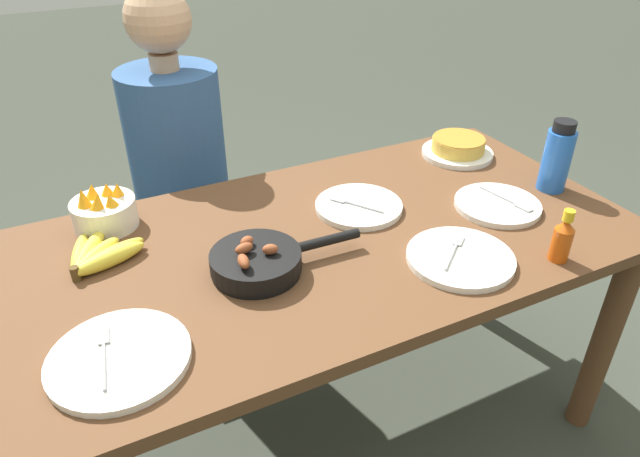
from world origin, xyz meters
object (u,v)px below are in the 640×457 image
at_px(skillet, 259,261).
at_px(person_figure, 185,205).
at_px(banana_bunch, 98,256).
at_px(empty_plate_mid_edge, 119,358).
at_px(fruit_bowl_mango, 104,211).
at_px(empty_plate_near_front, 359,206).
at_px(hot_sauce_bottle, 563,238).
at_px(frittata_plate_center, 458,148).
at_px(water_bottle, 557,158).
at_px(empty_plate_far_left, 497,205).
at_px(empty_plate_far_right, 460,258).

xyz_separation_m(skillet, person_figure, (-0.00, 0.72, -0.22)).
relative_size(banana_bunch, empty_plate_mid_edge, 0.73).
height_order(skillet, fruit_bowl_mango, fruit_bowl_mango).
bearing_deg(skillet, empty_plate_near_front, 24.85).
xyz_separation_m(banana_bunch, fruit_bowl_mango, (0.04, 0.16, 0.03)).
bearing_deg(empty_plate_mid_edge, hot_sauce_bottle, -6.89).
bearing_deg(fruit_bowl_mango, banana_bunch, -105.28).
relative_size(fruit_bowl_mango, hot_sauce_bottle, 1.21).
xyz_separation_m(skillet, empty_plate_near_front, (0.34, 0.15, -0.02)).
distance_m(banana_bunch, frittata_plate_center, 1.12).
distance_m(fruit_bowl_mango, water_bottle, 1.23).
distance_m(empty_plate_far_left, fruit_bowl_mango, 1.04).
xyz_separation_m(frittata_plate_center, person_figure, (-0.80, 0.42, -0.22)).
relative_size(empty_plate_near_front, empty_plate_mid_edge, 0.89).
distance_m(banana_bunch, person_figure, 0.65).
bearing_deg(banana_bunch, empty_plate_near_front, -4.57).
bearing_deg(frittata_plate_center, empty_plate_near_front, -160.99).
distance_m(frittata_plate_center, person_figure, 0.93).
height_order(empty_plate_mid_edge, person_figure, person_figure).
distance_m(banana_bunch, empty_plate_far_left, 1.03).
distance_m(banana_bunch, fruit_bowl_mango, 0.17).
distance_m(empty_plate_near_front, empty_plate_mid_edge, 0.74).
xyz_separation_m(fruit_bowl_mango, water_bottle, (1.18, -0.36, 0.05)).
height_order(empty_plate_far_left, water_bottle, water_bottle).
height_order(skillet, water_bottle, water_bottle).
distance_m(water_bottle, person_figure, 1.19).
distance_m(banana_bunch, empty_plate_far_right, 0.85).
bearing_deg(empty_plate_far_left, empty_plate_near_front, 154.83).
bearing_deg(skillet, empty_plate_far_right, -19.31).
bearing_deg(empty_plate_mid_edge, fruit_bowl_mango, 83.64).
xyz_separation_m(empty_plate_far_left, hot_sauce_bottle, (-0.04, -0.25, 0.05)).
relative_size(empty_plate_far_left, empty_plate_mid_edge, 0.87).
xyz_separation_m(skillet, water_bottle, (0.90, 0.00, 0.07)).
relative_size(frittata_plate_center, water_bottle, 1.09).
distance_m(skillet, empty_plate_mid_edge, 0.37).
bearing_deg(empty_plate_far_right, empty_plate_near_front, 106.55).
bearing_deg(empty_plate_near_front, banana_bunch, 175.43).
bearing_deg(frittata_plate_center, fruit_bowl_mango, 176.98).
relative_size(empty_plate_far_right, hot_sauce_bottle, 1.90).
height_order(banana_bunch, empty_plate_far_right, banana_bunch).
relative_size(empty_plate_far_left, fruit_bowl_mango, 1.44).
bearing_deg(fruit_bowl_mango, empty_plate_mid_edge, -96.36).
xyz_separation_m(fruit_bowl_mango, person_figure, (0.28, 0.37, -0.24)).
bearing_deg(water_bottle, person_figure, 141.35).
distance_m(empty_plate_far_right, water_bottle, 0.50).
bearing_deg(banana_bunch, skillet, -31.51).
xyz_separation_m(empty_plate_far_left, person_figure, (-0.69, 0.74, -0.20)).
bearing_deg(frittata_plate_center, empty_plate_mid_edge, -158.38).
relative_size(hot_sauce_bottle, person_figure, 0.11).
distance_m(empty_plate_far_left, water_bottle, 0.23).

